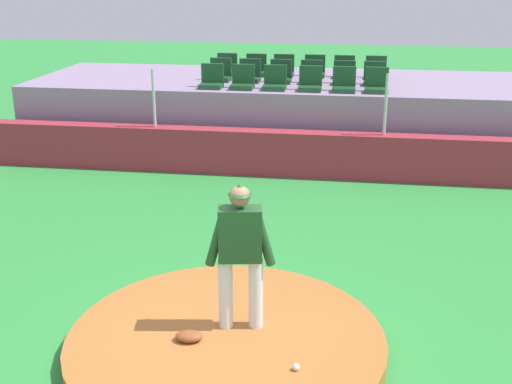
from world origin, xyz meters
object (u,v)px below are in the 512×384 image
object	(u,v)px
pitcher	(240,246)
stadium_chair_15	(315,70)
stadium_chair_6	(220,74)
stadium_chair_8	(281,75)
stadium_chair_2	(275,82)
stadium_chair_5	(376,85)
stadium_chair_14	(284,69)
stadium_chair_17	(376,71)
stadium_chair_7	(250,75)
stadium_chair_13	(256,69)
fielding_glove	(189,336)
stadium_chair_16	(344,71)
stadium_chair_12	(227,68)
stadium_chair_10	(344,77)
stadium_chair_9	(311,76)
stadium_chair_0	(212,80)
stadium_chair_4	(344,84)
baseball	(296,367)
stadium_chair_11	(375,78)
stadium_chair_3	(310,83)
stadium_chair_1	(243,81)

from	to	relation	value
pitcher	stadium_chair_15	world-z (taller)	stadium_chair_15
stadium_chair_6	stadium_chair_8	bearing A→B (deg)	178.24
stadium_chair_2	stadium_chair_5	size ratio (longest dim) A/B	1.00
stadium_chair_14	stadium_chair_17	size ratio (longest dim) A/B	1.00
stadium_chair_2	stadium_chair_7	size ratio (longest dim) A/B	1.00
stadium_chair_2	stadium_chair_5	distance (m)	2.12
stadium_chair_13	stadium_chair_15	distance (m)	1.39
fielding_glove	stadium_chair_16	world-z (taller)	stadium_chair_16
stadium_chair_2	stadium_chair_12	size ratio (longest dim) A/B	1.00
fielding_glove	stadium_chair_15	distance (m)	9.56
stadium_chair_2	stadium_chair_10	distance (m)	1.68
stadium_chair_9	stadium_chair_15	size ratio (longest dim) A/B	1.00
stadium_chair_14	stadium_chair_12	bearing A→B (deg)	0.37
stadium_chair_5	stadium_chair_7	distance (m)	2.93
stadium_chair_10	stadium_chair_16	size ratio (longest dim) A/B	1.00
stadium_chair_9	stadium_chair_7	bearing A→B (deg)	-0.60
stadium_chair_15	stadium_chair_16	bearing A→B (deg)	178.96
stadium_chair_0	stadium_chair_4	size ratio (longest dim) A/B	1.00
baseball	stadium_chair_11	distance (m)	9.03
stadium_chair_10	stadium_chair_17	distance (m)	1.16
stadium_chair_16	stadium_chair_4	bearing A→B (deg)	91.00
baseball	stadium_chair_7	distance (m)	9.19
pitcher	stadium_chair_13	world-z (taller)	stadium_chair_13
stadium_chair_12	stadium_chair_14	distance (m)	1.37
stadium_chair_6	stadium_chair_14	world-z (taller)	same
stadium_chair_4	stadium_chair_5	xyz separation A→B (m)	(0.67, 0.02, 0.00)
stadium_chair_2	stadium_chair_0	bearing A→B (deg)	0.26
stadium_chair_5	stadium_chair_11	world-z (taller)	same
fielding_glove	stadium_chair_17	bearing A→B (deg)	72.48
pitcher	stadium_chair_5	distance (m)	7.43
stadium_chair_0	stadium_chair_2	distance (m)	1.36
stadium_chair_3	stadium_chair_12	world-z (taller)	same
fielding_glove	stadium_chair_10	world-z (taller)	stadium_chair_10
stadium_chair_4	stadium_chair_9	xyz separation A→B (m)	(-0.74, 0.89, 0.00)
stadium_chair_13	stadium_chair_15	xyz separation A→B (m)	(1.39, 0.03, 0.00)
stadium_chair_11	stadium_chair_15	distance (m)	1.66
stadium_chair_7	stadium_chair_13	world-z (taller)	same
stadium_chair_5	stadium_chair_15	size ratio (longest dim) A/B	1.00
stadium_chair_0	stadium_chair_2	bearing A→B (deg)	-179.74
stadium_chair_6	stadium_chair_12	distance (m)	0.86
stadium_chair_6	stadium_chair_14	distance (m)	1.61
stadium_chair_3	stadium_chair_8	xyz separation A→B (m)	(-0.72, 0.88, 0.00)
stadium_chair_5	stadium_chair_17	size ratio (longest dim) A/B	1.00
stadium_chair_8	stadium_chair_14	world-z (taller)	same
stadium_chair_1	stadium_chair_17	bearing A→B (deg)	-147.53
stadium_chair_11	stadium_chair_14	bearing A→B (deg)	-23.52
stadium_chair_2	stadium_chair_5	bearing A→B (deg)	179.89
stadium_chair_9	stadium_chair_10	world-z (taller)	same
stadium_chair_4	stadium_chair_17	size ratio (longest dim) A/B	1.00
stadium_chair_2	stadium_chair_15	size ratio (longest dim) A/B	1.00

